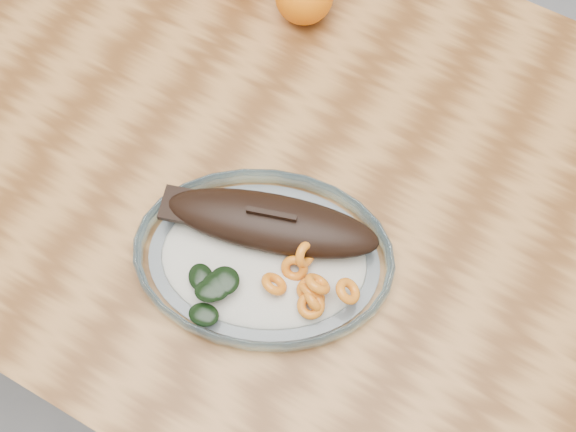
{
  "coord_description": "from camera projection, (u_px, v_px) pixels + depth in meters",
  "views": [
    {
      "loc": [
        0.29,
        -0.39,
        1.58
      ],
      "look_at": [
        0.12,
        -0.08,
        0.77
      ],
      "focal_mm": 45.0,
      "sensor_mm": 36.0,
      "label": 1
    }
  ],
  "objects": [
    {
      "name": "dining_table",
      "position": [
        242.0,
        171.0,
        1.04
      ],
      "size": [
        1.2,
        0.8,
        0.75
      ],
      "color": "brown",
      "rests_on": "ground"
    },
    {
      "name": "ground",
      "position": [
        259.0,
        304.0,
        1.64
      ],
      "size": [
        3.0,
        3.0,
        0.0
      ],
      "primitive_type": "plane",
      "color": "slate",
      "rests_on": "ground"
    },
    {
      "name": "plated_meal",
      "position": [
        264.0,
        255.0,
        0.86
      ],
      "size": [
        0.73,
        0.73,
        0.08
      ],
      "rotation": [
        0.0,
        0.0,
        0.39
      ],
      "color": "white",
      "rests_on": "dining_table"
    }
  ]
}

